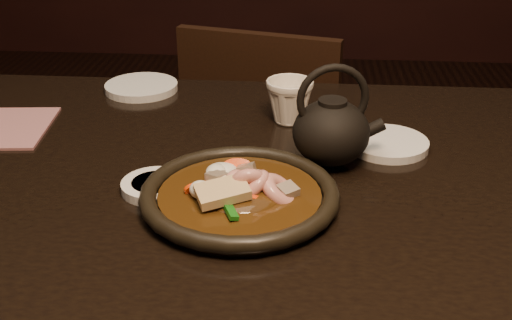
# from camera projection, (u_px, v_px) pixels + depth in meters

# --- Properties ---
(table) EXTENTS (1.60, 0.90, 0.75)m
(table) POSITION_uv_depth(u_px,v_px,m) (123.00, 246.00, 0.86)
(table) COLOR black
(table) RESTS_ON floor
(chair) EXTENTS (0.46, 0.46, 0.80)m
(chair) POSITION_uv_depth(u_px,v_px,m) (271.00, 166.00, 1.59)
(chair) COLOR black
(chair) RESTS_ON floor
(plate) EXTENTS (0.25, 0.25, 0.03)m
(plate) POSITION_uv_depth(u_px,v_px,m) (240.00, 196.00, 0.80)
(plate) COLOR black
(plate) RESTS_ON table
(stirfry) EXTENTS (0.15, 0.14, 0.06)m
(stirfry) POSITION_uv_depth(u_px,v_px,m) (240.00, 191.00, 0.80)
(stirfry) COLOR #331E09
(stirfry) RESTS_ON plate
(soy_dish) EXTENTS (0.09, 0.09, 0.01)m
(soy_dish) POSITION_uv_depth(u_px,v_px,m) (156.00, 186.00, 0.83)
(soy_dish) COLOR white
(soy_dish) RESTS_ON table
(saucer_left) EXTENTS (0.13, 0.13, 0.01)m
(saucer_left) POSITION_uv_depth(u_px,v_px,m) (141.00, 87.00, 1.17)
(saucer_left) COLOR white
(saucer_left) RESTS_ON table
(saucer_right) EXTENTS (0.12, 0.12, 0.01)m
(saucer_right) POSITION_uv_depth(u_px,v_px,m) (387.00, 143.00, 0.95)
(saucer_right) COLOR white
(saucer_right) RESTS_ON table
(tea_cup) EXTENTS (0.10, 0.10, 0.08)m
(tea_cup) POSITION_uv_depth(u_px,v_px,m) (289.00, 100.00, 1.02)
(tea_cup) COLOR white
(tea_cup) RESTS_ON table
(teapot) EXTENTS (0.13, 0.11, 0.14)m
(teapot) POSITION_uv_depth(u_px,v_px,m) (332.00, 129.00, 0.88)
(teapot) COLOR black
(teapot) RESTS_ON table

